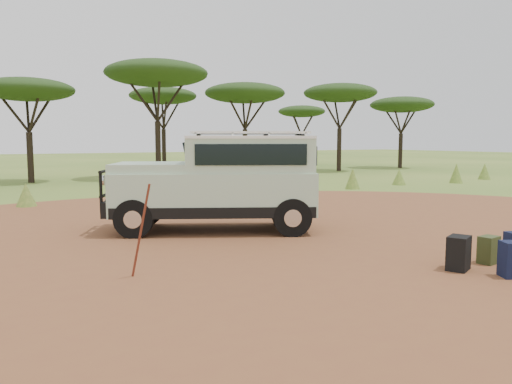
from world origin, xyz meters
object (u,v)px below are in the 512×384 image
walking_staff (141,231)px  backpack_black (459,253)px  safari_vehicle (221,183)px  backpack_olive (489,250)px

walking_staff → backpack_black: (4.33, -1.97, -0.42)m
safari_vehicle → backpack_olive: (2.44, -4.81, -0.82)m
safari_vehicle → backpack_olive: safari_vehicle is taller
safari_vehicle → walking_staff: bearing=-106.0°
walking_staff → backpack_black: bearing=-56.6°
safari_vehicle → walking_staff: 3.93m
backpack_black → backpack_olive: 0.76m
safari_vehicle → backpack_black: safari_vehicle is taller
safari_vehicle → walking_staff: size_ratio=3.33×
safari_vehicle → walking_staff: (-2.66, -2.87, -0.35)m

